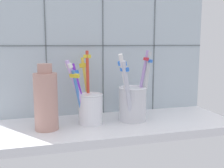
% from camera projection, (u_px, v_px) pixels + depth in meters
% --- Properties ---
extents(counter_slab, '(0.64, 0.22, 0.02)m').
position_uv_depth(counter_slab, '(113.00, 127.00, 0.70)').
color(counter_slab, silver).
rests_on(counter_slab, ground).
extents(tile_wall_back, '(0.64, 0.02, 0.45)m').
position_uv_depth(tile_wall_back, '(102.00, 43.00, 0.78)').
color(tile_wall_back, '#B2C1CC').
rests_on(tile_wall_back, ground).
extents(toothbrush_cup_left, '(0.10, 0.11, 0.19)m').
position_uv_depth(toothbrush_cup_left, '(89.00, 105.00, 0.68)').
color(toothbrush_cup_left, white).
rests_on(toothbrush_cup_left, counter_slab).
extents(toothbrush_cup_right, '(0.11, 0.10, 0.19)m').
position_uv_depth(toothbrush_cup_right, '(133.00, 101.00, 0.71)').
color(toothbrush_cup_right, silver).
rests_on(toothbrush_cup_right, counter_slab).
extents(ceramic_vase, '(0.06, 0.06, 0.16)m').
position_uv_depth(ceramic_vase, '(46.00, 100.00, 0.63)').
color(ceramic_vase, tan).
rests_on(ceramic_vase, counter_slab).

